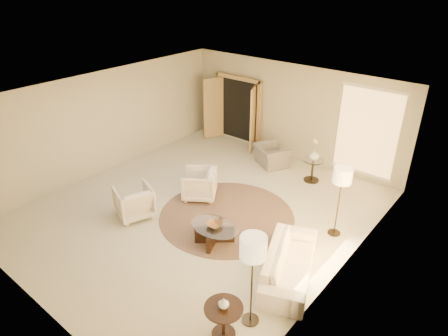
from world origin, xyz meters
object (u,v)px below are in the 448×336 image
Objects in this scene: accent_chair at (271,152)px; armchair_left at (199,183)px; coffee_table at (215,232)px; armchair_right at (134,200)px; side_table at (313,168)px; end_vase at (224,303)px; end_table at (224,316)px; floor_lamp_far at (253,251)px; side_vase at (314,155)px; sofa at (289,263)px; bowl at (214,225)px; floor_lamp_near at (342,178)px.

armchair_left is at bearing 109.94° from accent_chair.
accent_chair is 0.68× the size of coffee_table.
armchair_right reaches higher than side_table.
end_vase is at bearing -75.73° from side_table.
end_table is 1.17m from floor_lamp_far.
end_table is (1.65, -1.70, 0.14)m from coffee_table.
side_vase is (0.00, -0.00, 0.38)m from side_table.
end_vase is at bearing 155.22° from sofa.
side_vase is (1.41, -0.09, 0.36)m from accent_chair.
floor_lamp_near is at bearing 46.32° from bowl.
side_table is at bearing 90.00° from side_vase.
end_table is 2.26× the size of side_vase.
armchair_right reaches higher than accent_chair.
sofa is 3.88m from armchair_right.
coffee_table is at bearing 146.35° from floor_lamp_far.
armchair_right reaches higher than end_table.
armchair_right is 1.30× the size of side_table.
floor_lamp_far is (1.55, -4.95, 1.06)m from side_table.
side_table reaches higher than coffee_table.
side_vase is (0.27, 3.74, 0.50)m from coffee_table.
side_table is 2.60m from floor_lamp_near.
armchair_right is 4.14m from floor_lamp_far.
end_vase is (1.65, -1.70, 0.41)m from coffee_table.
floor_lamp_near is 3.68m from end_vase.
coffee_table is 7.62× the size of end_vase.
end_table is 0.98× the size of side_table.
armchair_right is at bearing 75.66° from sofa.
side_vase is at bearing 107.40° from floor_lamp_far.
floor_lamp_far reaches higher than bowl.
armchair_left is 1.91m from coffee_table.
armchair_left is 1.33× the size of end_table.
side_vase is (2.37, 4.14, 0.35)m from armchair_right.
sofa is 1.74m from coffee_table.
side_vase is (-1.55, 1.83, -0.61)m from floor_lamp_near.
end_vase is (2.79, -5.53, 0.27)m from accent_chair.
end_vase is 5.61m from side_vase.
floor_lamp_far is at bearing -72.60° from side_table.
end_table is at bearing -45.90° from bowl.
coffee_table is (1.14, -3.83, -0.14)m from accent_chair.
floor_lamp_near is at bearing 90.00° from floor_lamp_far.
coffee_table is at bearing 122.18° from armchair_right.
end_table is at bearing 0.00° from end_vase.
side_vase is at bearing 171.54° from armchair_right.
floor_lamp_far reaches higher than end_table.
floor_lamp_far is 9.59× the size of end_vase.
floor_lamp_far is at bearing 20.28° from armchair_left.
sofa is at bearing 38.00° from armchair_left.
armchair_left is at bearing -179.69° from armchair_right.
floor_lamp_near reaches higher than armchair_right.
side_table is at bearing 85.91° from bowl.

